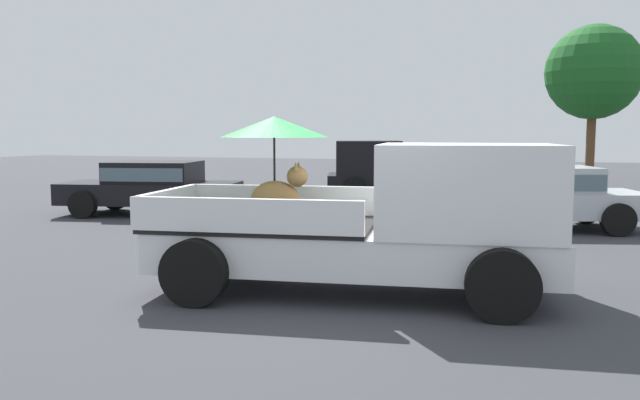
% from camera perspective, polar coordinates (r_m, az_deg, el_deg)
% --- Properties ---
extents(ground_plane, '(80.00, 80.00, 0.00)m').
position_cam_1_polar(ground_plane, '(8.19, 2.99, -8.30)').
color(ground_plane, '#38383D').
extents(pickup_truck_main, '(5.24, 2.76, 2.26)m').
position_cam_1_polar(pickup_truck_main, '(7.99, 5.97, -1.47)').
color(pickup_truck_main, black).
rests_on(pickup_truck_main, ground).
extents(pickup_truck_red, '(5.10, 3.11, 1.80)m').
position_cam_1_polar(pickup_truck_red, '(19.06, 7.37, 2.55)').
color(pickup_truck_red, black).
rests_on(pickup_truck_red, ground).
extents(parked_sedan_near, '(4.55, 2.56, 1.33)m').
position_cam_1_polar(parked_sedan_near, '(16.24, -14.93, 1.32)').
color(parked_sedan_near, black).
rests_on(parked_sedan_near, ground).
extents(parked_sedan_far, '(4.61, 2.80, 1.33)m').
position_cam_1_polar(parked_sedan_far, '(14.10, 19.16, 0.49)').
color(parked_sedan_far, black).
rests_on(parked_sedan_far, ground).
extents(tree_by_lot, '(3.43, 3.43, 5.95)m').
position_cam_1_polar(tree_by_lot, '(25.39, 23.52, 10.52)').
color(tree_by_lot, brown).
rests_on(tree_by_lot, ground).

